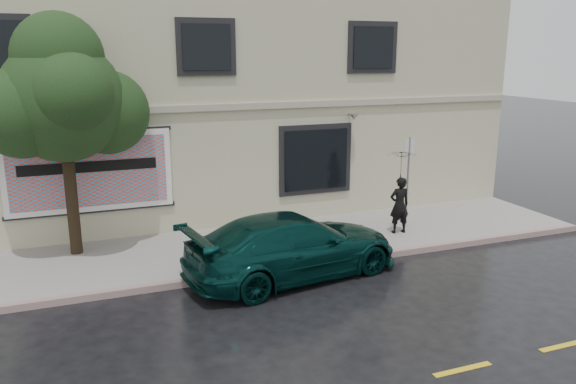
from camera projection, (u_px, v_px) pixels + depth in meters
name	position (u px, v px, depth m)	size (l,w,h in m)	color
ground	(268.00, 304.00, 11.65)	(90.00, 90.00, 0.00)	black
sidewalk	(228.00, 250.00, 14.58)	(20.00, 3.50, 0.15)	#989590
curb	(247.00, 274.00, 12.99)	(20.00, 0.18, 0.16)	gray
building	(182.00, 100.00, 18.96)	(20.00, 8.12, 7.00)	#B4B390
billboard	(89.00, 172.00, 14.51)	(4.30, 0.16, 2.20)	white
car	(293.00, 246.00, 12.91)	(2.25, 5.10, 1.49)	#072D2A
pedestrian	(399.00, 205.00, 15.55)	(0.58, 0.38, 1.59)	black
umbrella	(401.00, 165.00, 15.28)	(0.89, 0.89, 0.66)	black
street_tree	(62.00, 102.00, 13.24)	(2.90, 2.90, 5.25)	#2F2315
sign_pole	(408.00, 174.00, 15.96)	(0.32, 0.06, 2.60)	gray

